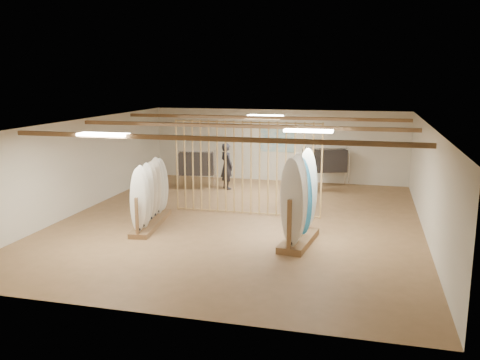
% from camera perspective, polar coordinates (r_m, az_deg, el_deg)
% --- Properties ---
extents(floor, '(12.00, 12.00, 0.00)m').
position_cam_1_polar(floor, '(14.56, 0.00, -4.63)').
color(floor, '#99714A').
rests_on(floor, ground).
extents(ceiling, '(12.00, 12.00, 0.00)m').
position_cam_1_polar(ceiling, '(14.04, 0.00, 6.41)').
color(ceiling, gray).
rests_on(ceiling, ground).
extents(wall_back, '(12.00, 0.00, 12.00)m').
position_cam_1_polar(wall_back, '(20.03, 4.25, 3.89)').
color(wall_back, silver).
rests_on(wall_back, ground).
extents(wall_front, '(12.00, 0.00, 12.00)m').
position_cam_1_polar(wall_front, '(8.72, -9.85, -6.37)').
color(wall_front, silver).
rests_on(wall_front, ground).
extents(wall_left, '(0.00, 12.00, 12.00)m').
position_cam_1_polar(wall_left, '(16.19, -17.42, 1.57)').
color(wall_left, silver).
rests_on(wall_left, ground).
extents(wall_right, '(0.00, 12.00, 12.00)m').
position_cam_1_polar(wall_right, '(13.89, 20.41, -0.21)').
color(wall_right, silver).
rests_on(wall_right, ground).
extents(ceiling_slats, '(9.50, 6.12, 0.10)m').
position_cam_1_polar(ceiling_slats, '(14.05, 0.00, 6.09)').
color(ceiling_slats, brown).
rests_on(ceiling_slats, ground).
extents(light_panels, '(1.20, 0.35, 0.06)m').
position_cam_1_polar(light_panels, '(14.04, 0.00, 6.17)').
color(light_panels, white).
rests_on(light_panels, ground).
extents(bamboo_partition, '(4.45, 0.05, 2.78)m').
position_cam_1_polar(bamboo_partition, '(15.00, 0.76, 1.34)').
color(bamboo_partition, tan).
rests_on(bamboo_partition, ground).
extents(poster, '(1.40, 0.03, 0.90)m').
position_cam_1_polar(poster, '(19.98, 4.25, 4.45)').
color(poster, teal).
rests_on(poster, ground).
extents(rack_left, '(0.85, 2.62, 1.80)m').
position_cam_1_polar(rack_left, '(14.21, -10.01, -2.62)').
color(rack_left, brown).
rests_on(rack_left, floor).
extents(rack_right, '(0.83, 1.95, 2.20)m').
position_cam_1_polar(rack_right, '(12.52, 6.67, -3.89)').
color(rack_right, brown).
rests_on(rack_right, floor).
extents(clothing_rack_a, '(1.32, 0.57, 1.44)m').
position_cam_1_polar(clothing_rack_a, '(18.53, -4.94, 1.80)').
color(clothing_rack_a, silver).
rests_on(clothing_rack_a, floor).
extents(clothing_rack_b, '(1.32, 0.78, 1.48)m').
position_cam_1_polar(clothing_rack_b, '(19.25, 10.03, 2.12)').
color(clothing_rack_b, silver).
rests_on(clothing_rack_b, floor).
extents(shopper_a, '(0.84, 0.83, 1.92)m').
position_cam_1_polar(shopper_a, '(18.53, -1.51, 1.93)').
color(shopper_a, '#232229').
rests_on(shopper_a, floor).
extents(shopper_b, '(1.02, 0.87, 1.83)m').
position_cam_1_polar(shopper_b, '(18.13, 7.57, 1.46)').
color(shopper_b, '#332F27').
rests_on(shopper_b, floor).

